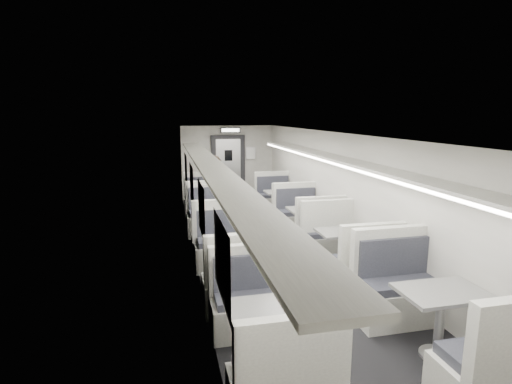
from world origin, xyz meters
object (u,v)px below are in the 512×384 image
passenger (216,188)px  booth_right_d (440,323)px  booth_left_d (265,336)px  exit_sign (230,130)px  booth_right_c (343,251)px  booth_right_b (309,225)px  vestibule_door (228,168)px  booth_right_a (281,204)px  booth_left_b (216,227)px  booth_left_a (206,207)px  booth_left_c (232,262)px

passenger → booth_right_d: bearing=-84.7°
booth_left_d → exit_sign: exit_sign is taller
booth_right_c → exit_sign: (-1.00, 6.14, 1.89)m
booth_right_b → vestibule_door: 5.04m
booth_right_a → booth_right_d: (0.00, -6.43, 0.04)m
booth_right_b → booth_left_b: bearing=173.7°
vestibule_door → booth_left_a: bearing=-110.9°
passenger → exit_sign: bearing=61.7°
booth_left_d → booth_right_d: 2.02m
booth_right_b → booth_right_c: 1.73m
booth_left_a → booth_left_c: 4.11m
booth_left_c → exit_sign: bearing=80.9°
booth_right_c → booth_right_d: booth_right_d is taller
booth_left_a → booth_right_c: booth_right_c is taller
booth_left_a → exit_sign: (1.00, 2.13, 1.89)m
passenger → exit_sign: size_ratio=2.77×
passenger → booth_left_c: bearing=-103.2°
booth_right_c → booth_right_d: bearing=-90.0°
passenger → vestibule_door: (0.72, 2.59, 0.18)m
booth_left_c → booth_right_d: bearing=-51.0°
booth_left_a → booth_right_c: bearing=-63.4°
booth_right_c → passenger: (-1.72, 4.03, 0.47)m
booth_right_d → booth_right_c: bearing=90.0°
vestibule_door → passenger: bearing=-105.6°
vestibule_door → booth_left_d: bearing=-96.4°
vestibule_door → booth_left_c: bearing=-98.5°
booth_left_a → passenger: (0.28, 0.03, 0.47)m
booth_left_c → booth_right_c: (2.00, 0.10, -0.01)m
booth_left_b → passenger: size_ratio=1.35×
booth_left_a → vestibule_door: 2.88m
booth_right_a → booth_right_b: 2.12m
booth_right_a → booth_right_d: bearing=-90.0°
passenger → vestibule_door: size_ratio=0.82×
booth_right_d → passenger: passenger is taller
booth_left_a → booth_right_d: bearing=-73.1°
booth_left_c → booth_right_b: (2.00, 1.83, -0.01)m
booth_left_b → exit_sign: 4.69m
booth_left_a → booth_left_d: size_ratio=1.04×
booth_left_b → booth_right_d: (2.00, -4.53, 0.01)m
booth_left_b → vestibule_door: (1.00, 4.67, 0.63)m
booth_left_b → passenger: (0.28, 2.08, 0.44)m
vestibule_door → booth_right_d: bearing=-83.8°
booth_left_b → booth_right_c: (2.00, -1.95, -0.02)m
booth_right_b → booth_right_c: booth_right_c is taller
booth_left_a → booth_left_b: size_ratio=0.94×
booth_right_d → vestibule_door: size_ratio=1.12×
passenger → vestibule_door: bearing=65.1°
booth_right_d → booth_left_d: bearing=172.7°
booth_left_c → exit_sign: 6.59m
booth_right_a → booth_right_b: (0.00, -2.12, 0.01)m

